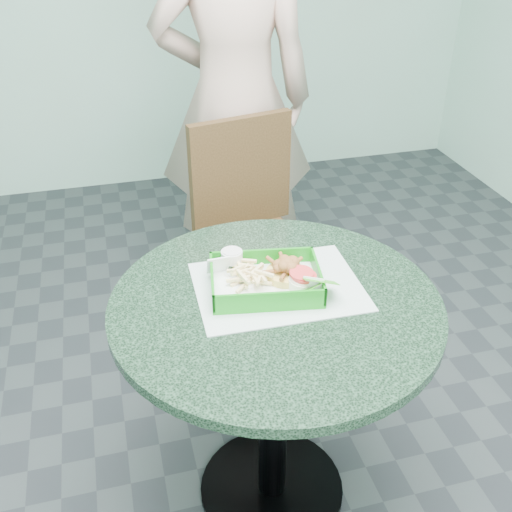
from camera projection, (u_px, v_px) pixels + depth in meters
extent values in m
cube|color=#303335|center=(272.00, 489.00, 1.96)|extent=(4.00, 5.00, 0.02)
cylinder|color=black|center=(272.00, 487.00, 1.96)|extent=(0.46, 0.46, 0.02)
cylinder|color=black|center=(273.00, 406.00, 1.76)|extent=(0.09, 0.09, 0.70)
cylinder|color=#203226|center=(275.00, 310.00, 1.57)|extent=(0.87, 0.87, 0.03)
cube|color=#331E16|center=(253.00, 251.00, 2.36)|extent=(0.43, 0.43, 0.04)
cube|color=#331E16|center=(241.00, 173.00, 2.38)|extent=(0.43, 0.04, 0.46)
cube|color=#331E16|center=(219.00, 334.00, 2.29)|extent=(0.04, 0.04, 0.43)
cube|color=#331E16|center=(310.00, 319.00, 2.37)|extent=(0.04, 0.04, 0.43)
cube|color=#331E16|center=(202.00, 281.00, 2.59)|extent=(0.04, 0.04, 0.43)
cube|color=#331E16|center=(283.00, 269.00, 2.67)|extent=(0.04, 0.04, 0.43)
imported|color=tan|center=(234.00, 50.00, 2.37)|extent=(0.89, 0.66, 2.24)
cube|color=silver|center=(278.00, 292.00, 1.61)|extent=(0.45, 0.34, 0.00)
cube|color=#138216|center=(265.00, 293.00, 1.60)|extent=(0.29, 0.21, 0.01)
cube|color=white|center=(265.00, 291.00, 1.59)|extent=(0.27, 0.20, 0.00)
cube|color=#138216|center=(256.00, 264.00, 1.66)|extent=(0.29, 0.01, 0.05)
cube|color=#138216|center=(276.00, 307.00, 1.50)|extent=(0.29, 0.01, 0.05)
cube|color=#138216|center=(315.00, 277.00, 1.61)|extent=(0.01, 0.21, 0.05)
cube|color=#138216|center=(214.00, 292.00, 1.55)|extent=(0.01, 0.21, 0.05)
cylinder|color=#E0C057|center=(283.00, 279.00, 1.62)|extent=(0.11, 0.11, 0.02)
cylinder|color=white|center=(227.00, 265.00, 1.63)|extent=(0.06, 0.06, 0.03)
cylinder|color=silver|center=(227.00, 260.00, 1.63)|extent=(0.05, 0.05, 0.00)
cylinder|color=white|center=(302.00, 286.00, 1.59)|extent=(0.08, 0.08, 0.02)
torus|color=white|center=(303.00, 281.00, 1.58)|extent=(0.07, 0.07, 0.01)
cylinder|color=red|center=(303.00, 278.00, 1.57)|extent=(0.07, 0.07, 0.01)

